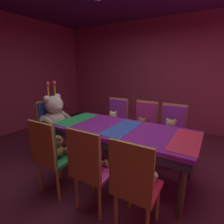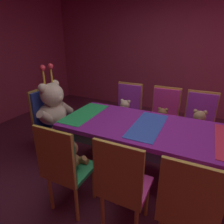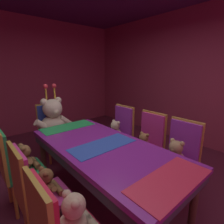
# 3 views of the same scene
# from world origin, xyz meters

# --- Properties ---
(ground_plane) EXTENTS (7.90, 7.90, 0.00)m
(ground_plane) POSITION_xyz_m (0.00, 0.00, 0.00)
(ground_plane) COLOR #591E33
(wall_right) EXTENTS (0.12, 6.40, 2.80)m
(wall_right) POSITION_xyz_m (2.60, 0.00, 1.40)
(wall_right) COLOR #99334C
(wall_right) RESTS_ON ground_plane
(banquet_table) EXTENTS (0.90, 2.02, 0.75)m
(banquet_table) POSITION_xyz_m (0.00, 0.00, 0.65)
(banquet_table) COLOR purple
(banquet_table) RESTS_ON ground_plane
(chair_left_0) EXTENTS (0.42, 0.41, 0.98)m
(chair_left_0) POSITION_xyz_m (-0.81, -0.54, 0.60)
(chair_left_0) COLOR red
(chair_left_0) RESTS_ON ground_plane
(teddy_left_0) EXTENTS (0.27, 0.35, 0.33)m
(teddy_left_0) POSITION_xyz_m (-0.67, -0.54, 0.60)
(teddy_left_0) COLOR beige
(teddy_left_0) RESTS_ON chair_left_0
(chair_left_1) EXTENTS (0.42, 0.41, 0.98)m
(chair_left_1) POSITION_xyz_m (-0.81, -0.02, 0.60)
(chair_left_1) COLOR #CC338C
(chair_left_1) RESTS_ON ground_plane
(teddy_left_1) EXTENTS (0.22, 0.28, 0.27)m
(teddy_left_1) POSITION_xyz_m (-0.66, -0.02, 0.57)
(teddy_left_1) COLOR brown
(teddy_left_1) RESTS_ON chair_left_1
(chair_left_2) EXTENTS (0.42, 0.41, 0.98)m
(chair_left_2) POSITION_xyz_m (-0.83, 0.57, 0.60)
(chair_left_2) COLOR #268C4C
(chair_left_2) RESTS_ON ground_plane
(teddy_left_2) EXTENTS (0.25, 0.32, 0.30)m
(teddy_left_2) POSITION_xyz_m (-0.69, 0.57, 0.59)
(teddy_left_2) COLOR olive
(teddy_left_2) RESTS_ON chair_left_2
(chair_right_0) EXTENTS (0.42, 0.41, 0.98)m
(chair_right_0) POSITION_xyz_m (0.82, -0.52, 0.60)
(chair_right_0) COLOR purple
(chair_right_0) RESTS_ON ground_plane
(teddy_right_0) EXTENTS (0.26, 0.34, 0.32)m
(teddy_right_0) POSITION_xyz_m (0.67, -0.52, 0.60)
(teddy_right_0) COLOR tan
(teddy_right_0) RESTS_ON chair_right_0
(chair_right_1) EXTENTS (0.42, 0.41, 0.98)m
(chair_right_1) POSITION_xyz_m (0.83, -0.03, 0.60)
(chair_right_1) COLOR #CC338C
(chair_right_1) RESTS_ON ground_plane
(teddy_right_1) EXTENTS (0.22, 0.28, 0.26)m
(teddy_right_1) POSITION_xyz_m (0.69, -0.03, 0.57)
(teddy_right_1) COLOR olive
(teddy_right_1) RESTS_ON chair_right_1
(chair_right_2) EXTENTS (0.42, 0.41, 0.98)m
(chair_right_2) POSITION_xyz_m (0.83, 0.56, 0.60)
(chair_right_2) COLOR purple
(chair_right_2) RESTS_ON ground_plane
(teddy_right_2) EXTENTS (0.25, 0.32, 0.31)m
(teddy_right_2) POSITION_xyz_m (0.69, 0.56, 0.59)
(teddy_right_2) COLOR beige
(teddy_right_2) RESTS_ON chair_right_2
(throne_chair) EXTENTS (0.41, 0.42, 0.98)m
(throne_chair) POSITION_xyz_m (0.00, 1.54, 0.60)
(throne_chair) COLOR #2D47B2
(throne_chair) RESTS_ON ground_plane
(king_teddy_bear) EXTENTS (0.69, 0.53, 0.88)m
(king_teddy_bear) POSITION_xyz_m (0.00, 1.37, 0.74)
(king_teddy_bear) COLOR beige
(king_teddy_bear) RESTS_ON throne_chair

